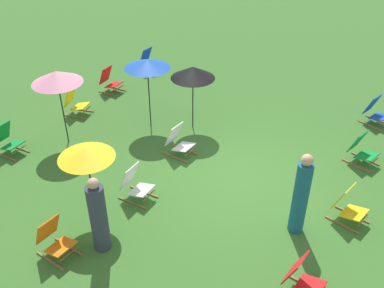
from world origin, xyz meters
The scene contains 18 objects.
ground_plane centered at (0.00, 0.00, 0.00)m, with size 40.00×40.00×0.00m, color #386B28.
deckchair_0 centered at (-2.38, -2.44, 0.37)m, with size 0.53×0.79×0.83m.
deckchair_1 centered at (3.93, 5.40, 0.37)m, with size 0.51×0.78×0.83m.
deckchair_2 centered at (-3.93, 1.79, 0.37)m, with size 0.52×0.79×0.83m.
deckchair_3 centered at (0.09, 1.65, 0.37)m, with size 0.51×0.78×0.83m.
deckchair_5 centered at (-1.84, 1.52, 0.37)m, with size 0.50×0.77×0.83m.
deckchair_6 centered at (2.13, -2.36, 0.37)m, with size 0.66×0.86×0.83m.
deckchair_7 centered at (0.26, 5.37, 0.37)m, with size 0.66×0.86×0.83m.
deckchair_8 centered at (4.30, -2.23, 0.37)m, with size 0.67×0.86×0.83m.
deckchair_10 centered at (-2.13, 5.37, 0.37)m, with size 0.51×0.78×0.83m.
deckchair_11 centered at (-0.12, -2.62, 0.37)m, with size 0.62×0.84×0.83m.
deckchair_12 centered at (1.94, 5.50, 0.37)m, with size 0.53×0.79×0.83m.
umbrella_0 centered at (1.40, 2.03, 1.67)m, with size 1.18×1.18×1.83m.
umbrella_1 centered at (0.85, 3.10, 1.86)m, with size 1.22×1.22×1.97m.
umbrella_2 centered at (-2.77, 1.86, 1.62)m, with size 1.10×1.10×1.73m.
umbrella_3 centered at (-0.97, 4.48, 1.87)m, with size 1.25×1.25×2.02m.
person_0 centered at (-0.94, -1.84, 0.87)m, with size 0.33×0.33×1.83m.
person_1 centered at (-3.34, 1.17, 0.78)m, with size 0.34×0.34×1.66m.
Camera 1 is at (-7.42, -3.37, 6.22)m, focal length 40.02 mm.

